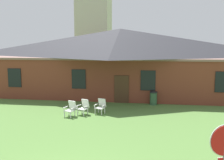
{
  "coord_description": "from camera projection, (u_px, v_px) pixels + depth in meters",
  "views": [
    {
      "loc": [
        2.74,
        -6.69,
        4.53
      ],
      "look_at": [
        0.61,
        7.85,
        2.41
      ],
      "focal_mm": 41.43,
      "sensor_mm": 36.0,
      "label": 1
    }
  ],
  "objects": [
    {
      "name": "brick_building",
      "position": [
        120.0,
        60.0,
        24.25
      ],
      "size": [
        22.01,
        10.4,
        5.83
      ],
      "color": "brown",
      "rests_on": "ground"
    },
    {
      "name": "dome_tower",
      "position": [
        94.0,
        19.0,
        39.06
      ],
      "size": [
        5.18,
        5.18,
        17.96
      ],
      "color": "#BCB29E",
      "rests_on": "ground"
    },
    {
      "name": "stop_sign",
      "position": [
        224.0,
        154.0,
        6.28
      ],
      "size": [
        0.77,
        0.28,
        2.59
      ],
      "color": "slate",
      "rests_on": "ground"
    },
    {
      "name": "lawn_chair_by_porch",
      "position": [
        71.0,
        108.0,
        16.0
      ],
      "size": [
        0.76,
        0.81,
        0.96
      ],
      "color": "silver",
      "rests_on": "ground"
    },
    {
      "name": "lawn_chair_near_door",
      "position": [
        84.0,
        107.0,
        16.42
      ],
      "size": [
        0.78,
        0.83,
        0.96
      ],
      "color": "silver",
      "rests_on": "ground"
    },
    {
      "name": "lawn_chair_left_end",
      "position": [
        101.0,
        106.0,
        16.65
      ],
      "size": [
        0.75,
        0.8,
        0.96
      ],
      "color": "silver",
      "rests_on": "ground"
    },
    {
      "name": "trash_bin",
      "position": [
        153.0,
        98.0,
        18.97
      ],
      "size": [
        0.56,
        0.56,
        0.98
      ],
      "color": "#335638",
      "rests_on": "ground"
    }
  ]
}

